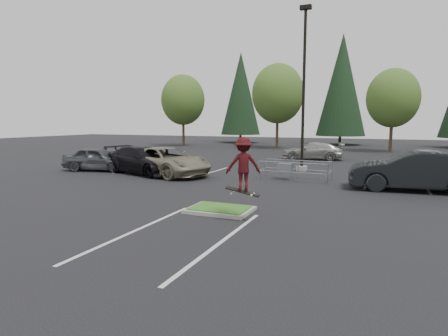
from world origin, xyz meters
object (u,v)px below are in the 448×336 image
at_px(decid_b, 278,96).
at_px(car_r_charc, 413,171).
at_px(car_l_grey, 98,159).
at_px(car_r_black, 439,166).
at_px(car_far_silver, 313,151).
at_px(car_l_tan, 166,161).
at_px(decid_a, 183,102).
at_px(cart_corral, 287,168).
at_px(light_pole, 303,98).
at_px(decid_c, 393,100).
at_px(conif_a, 241,94).
at_px(skateboarder, 243,164).
at_px(conif_b, 342,85).
at_px(car_l_black, 143,160).

height_order(decid_b, car_r_charc, decid_b).
xyz_separation_m(car_l_grey, car_r_black, (19.50, 3.84, 0.01)).
distance_m(car_l_grey, car_far_silver, 16.79).
bearing_deg(car_l_tan, decid_a, 45.94).
relative_size(decid_a, car_r_charc, 1.61).
xyz_separation_m(decid_b, cart_corral, (6.52, -22.51, -5.38)).
height_order(light_pole, car_l_grey, light_pole).
height_order(decid_c, car_l_tan, decid_c).
distance_m(car_r_charc, car_far_silver, 13.87).
distance_m(conif_a, skateboarder, 44.04).
bearing_deg(car_r_black, skateboarder, -39.87).
bearing_deg(conif_a, cart_corral, -65.60).
xyz_separation_m(decid_b, car_l_grey, (-5.49, -23.53, -5.29)).
height_order(conif_a, car_far_silver, conif_a).
height_order(decid_b, car_l_tan, decid_b).
bearing_deg(decid_b, decid_c, -3.34).
relative_size(decid_b, car_far_silver, 1.96).
height_order(decid_a, car_r_black, decid_a).
height_order(light_pole, conif_a, conif_a).
bearing_deg(car_l_tan, conif_b, 8.41).
height_order(car_r_charc, car_r_black, car_r_charc).
xyz_separation_m(conif_a, car_l_tan, (7.50, -33.00, -6.28)).
bearing_deg(car_r_charc, light_pole, -134.55).
xyz_separation_m(decid_c, car_l_black, (-14.10, -22.83, -4.43)).
bearing_deg(car_l_black, decid_b, 13.04).
xyz_separation_m(cart_corral, car_far_silver, (-0.52, 11.22, 0.05)).
bearing_deg(decid_b, conif_b, 58.91).
distance_m(decid_b, cart_corral, 24.05).
bearing_deg(car_l_grey, skateboarder, -135.06).
relative_size(decid_a, decid_c, 1.06).
bearing_deg(car_r_charc, cart_corral, -104.41).
bearing_deg(car_r_charc, decid_c, 176.53).
relative_size(decid_c, conif_b, 0.58).
bearing_deg(car_l_tan, car_r_black, -55.77).
bearing_deg(car_l_black, decid_a, 41.40).
bearing_deg(conif_b, car_l_tan, -100.98).
bearing_deg(light_pole, decid_a, 135.75).
distance_m(decid_a, car_l_grey, 24.42).
bearing_deg(car_r_charc, decid_a, -137.96).
bearing_deg(decid_b, conif_a, 130.17).
relative_size(decid_a, car_l_black, 1.58).
xyz_separation_m(cart_corral, car_l_tan, (-7.01, -1.02, 0.16)).
bearing_deg(decid_c, light_pole, -107.11).
bearing_deg(car_far_silver, decid_a, -132.35).
height_order(conif_a, car_r_charc, conif_a).
bearing_deg(car_l_tan, conif_a, 32.19).
bearing_deg(car_l_grey, car_l_tan, -102.85).
bearing_deg(cart_corral, car_l_tan, -168.93).
xyz_separation_m(decid_a, conif_b, (18.01, 10.47, 2.27)).
bearing_deg(car_l_tan, car_l_grey, 109.39).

